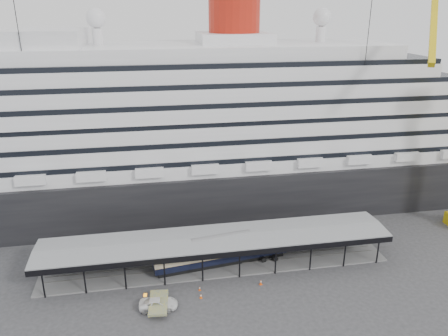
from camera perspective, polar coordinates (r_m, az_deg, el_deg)
The scene contains 8 objects.
ground at distance 69.15m, azimuth -0.23°, elevation -14.71°, with size 200.00×200.00×0.00m, color #333335.
cruise_ship at distance 90.84m, azimuth -3.73°, elevation 6.71°, with size 130.00×30.00×43.90m.
platform_canopy at distance 71.98m, azimuth -0.93°, elevation -10.91°, with size 56.00×9.18×5.30m.
port_truck at distance 64.44m, azimuth -8.55°, elevation -17.13°, with size 2.47×5.36×1.49m, color white.
pullman_carriage at distance 71.94m, azimuth -0.35°, elevation -10.67°, with size 22.34×5.88×21.76m.
traffic_cone_left at distance 65.92m, azimuth -3.03°, elevation -16.34°, with size 0.40×0.40×0.73m.
traffic_cone_mid at distance 67.42m, azimuth -3.20°, elevation -15.44°, with size 0.40×0.40×0.66m.
traffic_cone_right at distance 68.70m, azimuth 4.83°, elevation -14.63°, with size 0.53×0.53×0.84m.
Camera 1 is at (-9.70, -55.74, 39.76)m, focal length 35.00 mm.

